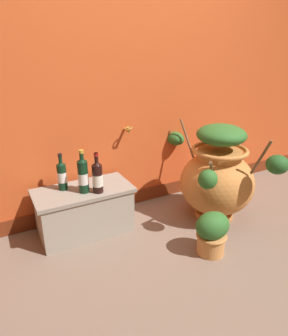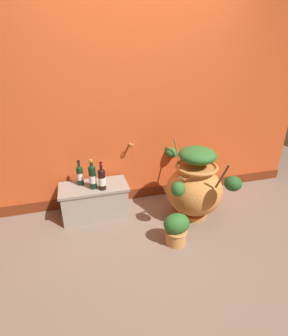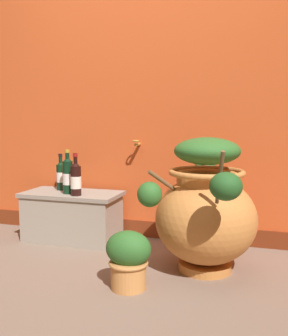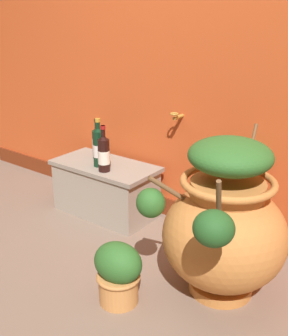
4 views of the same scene
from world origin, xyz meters
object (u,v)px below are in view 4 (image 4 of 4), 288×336
at_px(wine_bottle_right, 99,146).
at_px(potted_shrub, 118,272).
at_px(wine_bottle_middle, 97,141).
at_px(terracotta_urn, 225,224).
at_px(wine_bottle_left, 104,153).

xyz_separation_m(wine_bottle_right, potted_shrub, (0.72, -0.66, -0.35)).
height_order(wine_bottle_middle, potted_shrub, wine_bottle_middle).
bearing_deg(terracotta_urn, wine_bottle_left, 168.14).
bearing_deg(terracotta_urn, wine_bottle_middle, 162.48).
xyz_separation_m(terracotta_urn, wine_bottle_middle, (-1.22, 0.38, 0.11)).
distance_m(terracotta_urn, potted_shrub, 0.58).
distance_m(terracotta_urn, wine_bottle_middle, 1.28).
distance_m(terracotta_urn, wine_bottle_left, 1.02).
xyz_separation_m(wine_bottle_left, potted_shrub, (0.63, -0.60, -0.34)).
xyz_separation_m(wine_bottle_left, wine_bottle_middle, (-0.22, 0.18, -0.01)).
height_order(wine_bottle_right, potted_shrub, wine_bottle_right).
relative_size(wine_bottle_right, potted_shrub, 1.02).
bearing_deg(wine_bottle_middle, potted_shrub, -42.53).
distance_m(wine_bottle_left, wine_bottle_right, 0.11).
xyz_separation_m(terracotta_urn, wine_bottle_left, (-1.00, 0.21, 0.12)).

